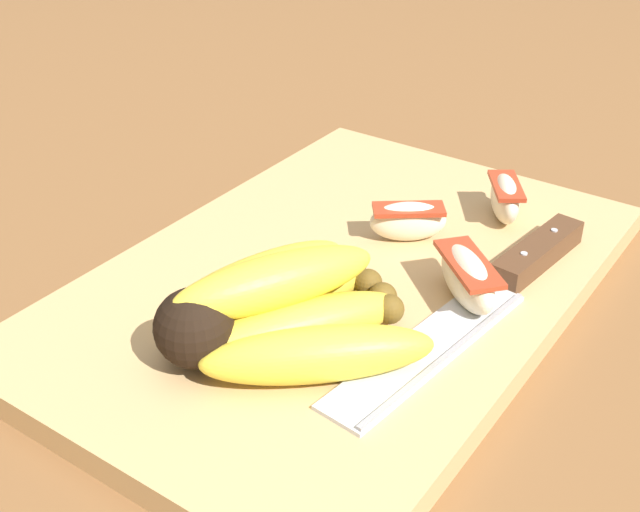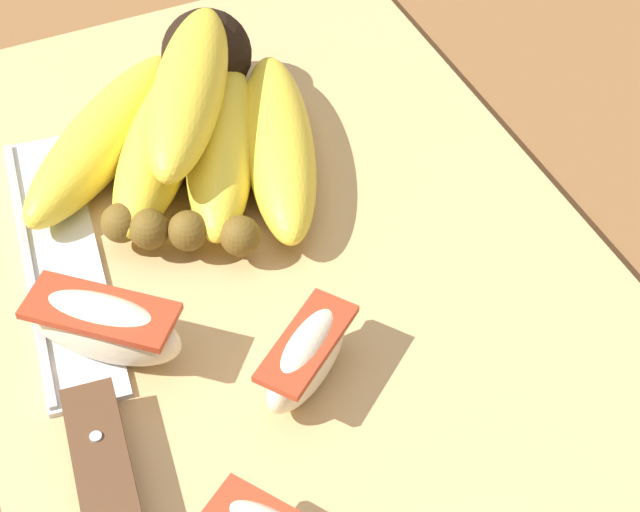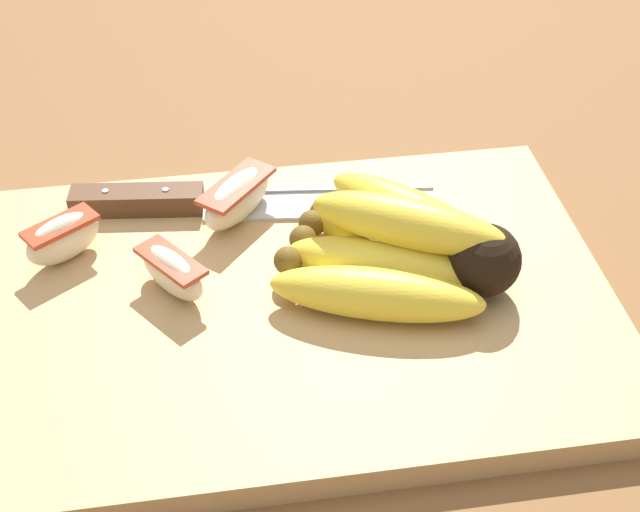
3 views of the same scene
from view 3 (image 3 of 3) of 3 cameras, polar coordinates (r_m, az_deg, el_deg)
The scene contains 7 objects.
ground_plane at distance 0.63m, azimuth -2.00°, elevation -2.83°, with size 6.00×6.00×0.00m, color brown.
cutting_board at distance 0.62m, azimuth -2.60°, elevation -3.20°, with size 0.46×0.30×0.02m, color tan.
banana_bunch at distance 0.61m, azimuth 5.49°, elevation 0.54°, with size 0.18×0.18×0.06m.
chefs_knife at distance 0.69m, azimuth -7.60°, elevation 3.49°, with size 0.28×0.06×0.02m.
apple_wedge_near at distance 0.61m, azimuth -9.44°, elevation -1.17°, with size 0.05×0.06×0.03m.
apple_wedge_middle at distance 0.65m, azimuth -16.14°, elevation 1.14°, with size 0.06×0.05×0.04m.
apple_wedge_far at distance 0.67m, azimuth -5.32°, elevation 3.76°, with size 0.07×0.07×0.04m.
Camera 3 is at (-0.05, -0.46, 0.43)m, focal length 50.02 mm.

